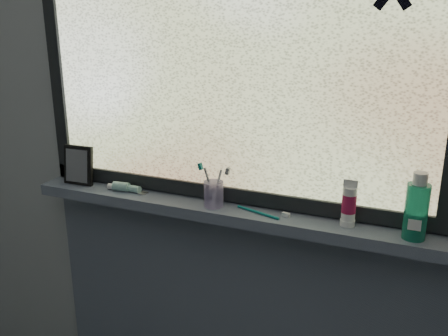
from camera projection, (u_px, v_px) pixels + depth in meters
wall_back at (255, 138)px, 1.66m from camera, size 3.00×0.01×2.50m
windowsill at (246, 215)px, 1.67m from camera, size 1.62×0.14×0.04m
sill_apron at (249, 334)px, 1.88m from camera, size 1.62×0.02×0.98m
window_pane at (254, 53)px, 1.56m from camera, size 1.50×0.01×1.00m
frame_bottom at (251, 197)px, 1.70m from camera, size 1.60×0.03×0.05m
frame_left at (55, 46)px, 1.84m from camera, size 0.05×0.03×1.10m
vanity_mirror at (78, 165)px, 1.89m from camera, size 0.12×0.07×0.15m
toothpaste_tube at (126, 187)px, 1.83m from camera, size 0.19×0.05×0.03m
toothbrush_cup at (214, 194)px, 1.69m from camera, size 0.07×0.07×0.09m
toothbrush_lying at (258, 212)px, 1.63m from camera, size 0.20×0.08×0.01m
mouthwash_bottle at (417, 206)px, 1.43m from camera, size 0.08×0.08×0.17m
cream_tube at (349, 201)px, 1.52m from camera, size 0.05×0.05×0.11m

